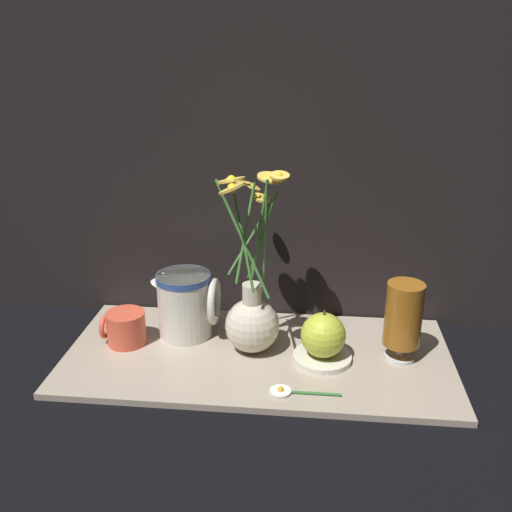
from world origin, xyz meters
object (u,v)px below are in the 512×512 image
Objects in this scene: tea_glass at (403,316)px; vase_with_flowers at (252,314)px; yellow_mug at (125,328)px; orange_fruit at (323,335)px; ceramic_pitcher at (186,302)px.

vase_with_flowers is at bearing 179.43° from tea_glass.
orange_fruit is (0.38, -0.02, 0.02)m from yellow_mug.
vase_with_flowers is 4.11× the size of yellow_mug.
ceramic_pitcher reaches higher than yellow_mug.
tea_glass is at bearing 8.30° from orange_fruit.
ceramic_pitcher reaches higher than orange_fruit.
vase_with_flowers is at bearing 169.95° from orange_fruit.
orange_fruit is (0.27, -0.07, -0.02)m from ceramic_pitcher.
yellow_mug is at bearing -158.19° from ceramic_pitcher.
yellow_mug is 0.57× the size of tea_glass.
vase_with_flowers is 0.25m from yellow_mug.
yellow_mug is at bearing 179.58° from tea_glass.
yellow_mug is (-0.25, 0.00, -0.04)m from vase_with_flowers.
tea_glass is 1.66× the size of orange_fruit.
tea_glass is at bearing -6.77° from ceramic_pitcher.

